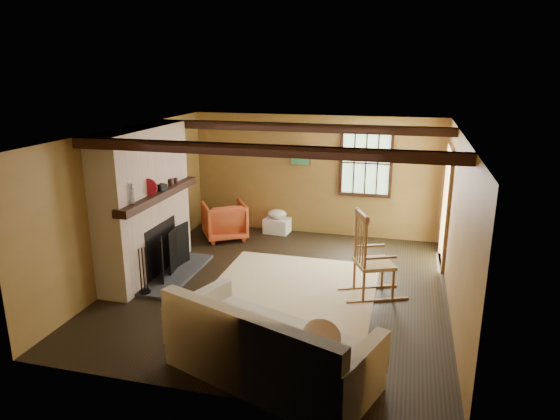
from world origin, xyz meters
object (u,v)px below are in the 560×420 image
(laundry_basket, at_px, (277,226))
(fireplace, at_px, (146,209))
(rocking_chair, at_px, (371,261))
(sofa, at_px, (268,352))
(armchair, at_px, (225,221))

(laundry_basket, bearing_deg, fireplace, -120.37)
(fireplace, distance_m, rocking_chair, 3.64)
(rocking_chair, bearing_deg, sofa, 135.86)
(armchair, bearing_deg, rocking_chair, 115.57)
(laundry_basket, relative_size, armchair, 0.62)
(sofa, bearing_deg, armchair, 137.07)
(rocking_chair, xyz_separation_m, armchair, (-3.02, 1.88, -0.18))
(fireplace, distance_m, laundry_basket, 3.11)
(rocking_chair, height_order, sofa, rocking_chair)
(rocking_chair, relative_size, sofa, 0.52)
(fireplace, bearing_deg, armchair, 73.46)
(fireplace, bearing_deg, sofa, -40.77)
(laundry_basket, distance_m, armchair, 1.12)
(sofa, height_order, laundry_basket, sofa)
(fireplace, bearing_deg, rocking_chair, 1.04)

